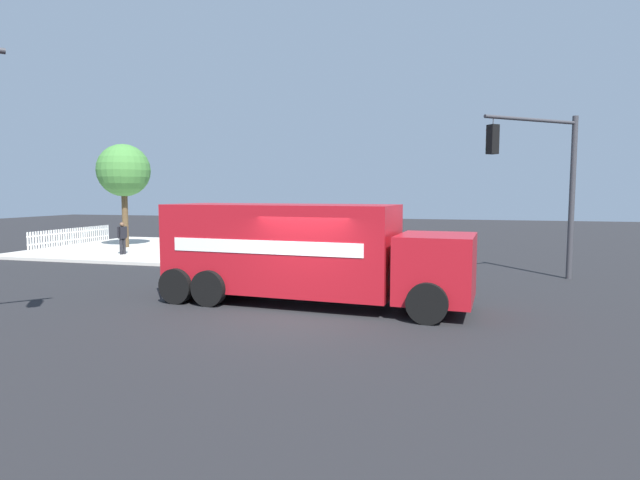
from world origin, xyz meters
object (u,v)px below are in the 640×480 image
traffic_light_primary (546,172)px  pickup_black (272,240)px  delivery_truck (305,252)px  pedestrian_near_corner (122,236)px  shade_tree_near (124,171)px

traffic_light_primary → pickup_black: (-5.13, -12.11, -3.11)m
delivery_truck → traffic_light_primary: 9.35m
delivery_truck → pickup_black: size_ratio=1.67×
traffic_light_primary → delivery_truck: bearing=-50.6°
pedestrian_near_corner → traffic_light_primary: bearing=83.9°
traffic_light_primary → shade_tree_near: traffic_light_primary is taller
delivery_truck → traffic_light_primary: traffic_light_primary is taller
pedestrian_near_corner → shade_tree_near: bearing=-146.6°
traffic_light_primary → shade_tree_near: 21.11m
pickup_black → shade_tree_near: (0.23, -8.42, 3.56)m
delivery_truck → traffic_light_primary: bearing=129.4°
traffic_light_primary → pickup_black: bearing=-113.0°
traffic_light_primary → pedestrian_near_corner: traffic_light_primary is taller
shade_tree_near → pickup_black: bearing=91.5°
delivery_truck → pedestrian_near_corner: bearing=-123.6°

